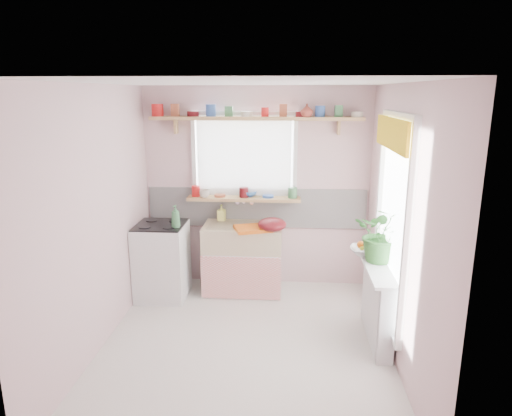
{
  "coord_description": "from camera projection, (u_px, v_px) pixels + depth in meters",
  "views": [
    {
      "loc": [
        0.39,
        -4.0,
        2.42
      ],
      "look_at": [
        0.07,
        0.55,
        1.26
      ],
      "focal_mm": 32.0,
      "sensor_mm": 36.0,
      "label": 1
    }
  ],
  "objects": [
    {
      "name": "radiator_ledge",
      "position": [
        378.0,
        304.0,
        4.49
      ],
      "size": [
        0.22,
        0.95,
        0.78
      ],
      "color": "white",
      "rests_on": "ground"
    },
    {
      "name": "sill_cup",
      "position": [
        205.0,
        194.0,
        5.6
      ],
      "size": [
        0.13,
        0.13,
        0.1
      ],
      "primitive_type": "imported",
      "rotation": [
        0.0,
        0.0,
        0.04
      ],
      "color": "beige",
      "rests_on": "windowsill"
    },
    {
      "name": "windowsill",
      "position": [
        244.0,
        199.0,
        5.65
      ],
      "size": [
        1.4,
        0.22,
        0.04
      ],
      "primitive_type": "cube",
      "color": "tan",
      "rests_on": "room"
    },
    {
      "name": "room",
      "position": [
        313.0,
        192.0,
        4.93
      ],
      "size": [
        3.2,
        3.2,
        3.2
      ],
      "color": "silver",
      "rests_on": "ground"
    },
    {
      "name": "cooker",
      "position": [
        162.0,
        261.0,
        5.46
      ],
      "size": [
        0.58,
        0.58,
        0.93
      ],
      "color": "white",
      "rests_on": "ground"
    },
    {
      "name": "colander",
      "position": [
        272.0,
        224.0,
        5.31
      ],
      "size": [
        0.41,
        0.41,
        0.15
      ],
      "primitive_type": "ellipsoid",
      "rotation": [
        0.0,
        0.0,
        -0.26
      ],
      "color": "maroon",
      "rests_on": "sink_unit"
    },
    {
      "name": "pine_shelf",
      "position": [
        256.0,
        118.0,
        5.38
      ],
      "size": [
        2.52,
        0.24,
        0.04
      ],
      "primitive_type": "cube",
      "color": "tan",
      "rests_on": "room"
    },
    {
      "name": "cooker_bottle",
      "position": [
        176.0,
        216.0,
        5.19
      ],
      "size": [
        0.13,
        0.13,
        0.26
      ],
      "primitive_type": "imported",
      "rotation": [
        0.0,
        0.0,
        -0.31
      ],
      "color": "#3F7F4E",
      "rests_on": "cooker"
    },
    {
      "name": "fruit",
      "position": [
        366.0,
        245.0,
        4.74
      ],
      "size": [
        0.2,
        0.14,
        0.1
      ],
      "color": "orange",
      "rests_on": "fruit_bowl"
    },
    {
      "name": "sink_unit",
      "position": [
        243.0,
        258.0,
        5.64
      ],
      "size": [
        0.95,
        0.65,
        1.11
      ],
      "color": "white",
      "rests_on": "ground"
    },
    {
      "name": "dish_tray",
      "position": [
        253.0,
        229.0,
        5.34
      ],
      "size": [
        0.49,
        0.42,
        0.04
      ],
      "primitive_type": "cube",
      "rotation": [
        0.0,
        0.0,
        0.32
      ],
      "color": "orange",
      "rests_on": "sink_unit"
    },
    {
      "name": "fruit_bowl",
      "position": [
        365.0,
        251.0,
        4.75
      ],
      "size": [
        0.35,
        0.35,
        0.08
      ],
      "primitive_type": "imported",
      "rotation": [
        0.0,
        0.0,
        -0.11
      ],
      "color": "silver",
      "rests_on": "radiator_ledge"
    },
    {
      "name": "jade_plant",
      "position": [
        382.0,
        234.0,
        4.5
      ],
      "size": [
        0.63,
        0.59,
        0.58
      ],
      "primitive_type": "imported",
      "rotation": [
        0.0,
        0.0,
        -0.32
      ],
      "color": "#31692A",
      "rests_on": "radiator_ledge"
    },
    {
      "name": "herb_pot",
      "position": [
        367.0,
        247.0,
        4.64
      ],
      "size": [
        0.13,
        0.11,
        0.22
      ],
      "primitive_type": "imported",
      "rotation": [
        0.0,
        0.0,
        -0.3
      ],
      "color": "#2E5C24",
      "rests_on": "radiator_ledge"
    },
    {
      "name": "shelf_crockery",
      "position": [
        252.0,
        112.0,
        5.37
      ],
      "size": [
        2.47,
        0.11,
        0.12
      ],
      "color": "red",
      "rests_on": "pine_shelf"
    },
    {
      "name": "sill_bowl",
      "position": [
        248.0,
        193.0,
        5.69
      ],
      "size": [
        0.22,
        0.22,
        0.07
      ],
      "primitive_type": "imported",
      "rotation": [
        0.0,
        0.0,
        0.03
      ],
      "color": "#376DB5",
      "rests_on": "windowsill"
    },
    {
      "name": "shelf_vase",
      "position": [
        307.0,
        110.0,
        5.26
      ],
      "size": [
        0.18,
        0.18,
        0.15
      ],
      "primitive_type": "imported",
      "rotation": [
        0.0,
        0.0,
        -0.3
      ],
      "color": "#973B2E",
      "rests_on": "pine_shelf"
    },
    {
      "name": "soap_bottle_sink",
      "position": [
        221.0,
        213.0,
        5.73
      ],
      "size": [
        0.1,
        0.1,
        0.2
      ],
      "primitive_type": "imported",
      "rotation": [
        0.0,
        0.0,
        -0.11
      ],
      "color": "#EEF26B",
      "rests_on": "sink_unit"
    },
    {
      "name": "sill_crockery",
      "position": [
        244.0,
        193.0,
        5.63
      ],
      "size": [
        1.35,
        0.11,
        0.12
      ],
      "color": "red",
      "rests_on": "windowsill"
    }
  ]
}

